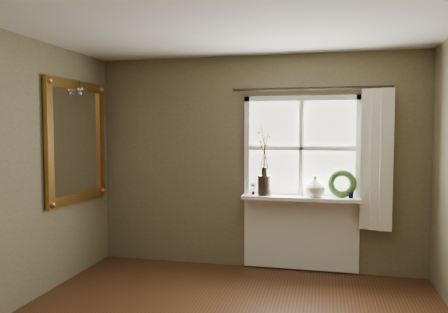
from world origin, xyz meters
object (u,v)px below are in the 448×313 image
Objects in this scene: cream_vase at (315,186)px; wreath at (342,187)px; dark_jug at (264,185)px; gilt_mirror at (77,141)px.

wreath is (0.30, 0.04, 0.00)m from cream_vase.
dark_jug is 0.97× the size of cream_vase.
cream_vase is at bearing 13.16° from gilt_mirror.
gilt_mirror reaches higher than dark_jug.
gilt_mirror reaches higher than wreath.
dark_jug is 0.59m from cream_vase.
cream_vase is 0.31m from wreath.
wreath reaches higher than dark_jug.
dark_jug is 0.17× the size of gilt_mirror.
dark_jug is at bearing 180.00° from cream_vase.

